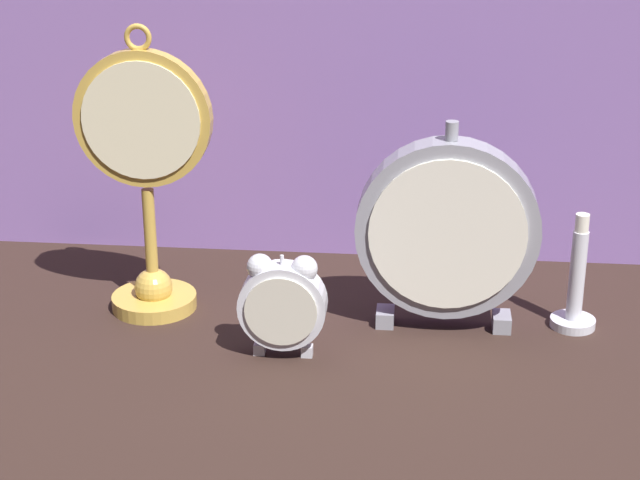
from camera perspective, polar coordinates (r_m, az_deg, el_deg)
name	(u,v)px	position (r m, az deg, el deg)	size (l,w,h in m)	color
ground_plane	(312,370)	(1.11, -0.40, -6.96)	(4.00, 4.00, 0.00)	black
pocket_watch_on_stand	(147,181)	(1.21, -9.23, 3.13)	(0.15, 0.10, 0.33)	gold
alarm_clock_twin_bell	(282,301)	(1.11, -2.01, -3.27)	(0.09, 0.03, 0.11)	silver
mantel_clock_silver	(447,230)	(1.16, 6.80, 0.53)	(0.20, 0.04, 0.24)	gray
brass_candlestick	(576,291)	(1.22, 13.47, -2.67)	(0.05, 0.05, 0.13)	silver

